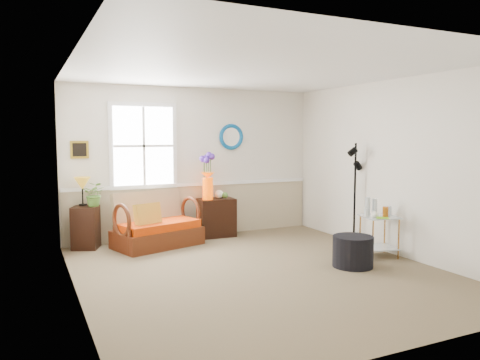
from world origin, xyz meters
name	(u,v)px	position (x,y,z in m)	size (l,w,h in m)	color
floor	(260,272)	(0.00, 0.00, 0.00)	(4.50, 5.00, 0.01)	#7C6D4E
ceiling	(260,69)	(0.00, 0.00, 2.60)	(4.50, 5.00, 0.01)	white
walls	(260,172)	(0.00, 0.00, 1.30)	(4.51, 5.01, 2.60)	silver
wainscot	(195,210)	(0.00, 2.48, 0.45)	(4.46, 0.02, 0.90)	tan
chair_rail	(195,184)	(0.00, 2.47, 0.92)	(4.46, 0.04, 0.06)	white
window	(144,146)	(-0.90, 2.47, 1.60)	(1.14, 0.06, 1.44)	white
picture	(79,150)	(-1.92, 2.48, 1.55)	(0.28, 0.03, 0.28)	#B49229
mirror	(231,137)	(0.70, 2.48, 1.75)	(0.47, 0.47, 0.07)	#117BBE
loveseat	(157,219)	(-0.82, 1.97, 0.43)	(1.33, 0.75, 0.87)	#502810
throw_pillow	(148,217)	(-1.00, 1.84, 0.50)	(0.44, 0.11, 0.44)	#C6691E
lamp_stand	(86,227)	(-1.88, 2.30, 0.33)	(0.38, 0.38, 0.67)	black
table_lamp	(82,192)	(-1.91, 2.33, 0.90)	(0.25, 0.25, 0.46)	#B4801D
potted_plant	(95,197)	(-1.74, 2.24, 0.82)	(0.34, 0.38, 0.30)	#49782C
cabinet	(216,218)	(0.31, 2.26, 0.34)	(0.63, 0.40, 0.67)	black
flower_vase	(208,177)	(0.15, 2.23, 1.07)	(0.23, 0.23, 0.79)	#F14900
side_table	(379,236)	(1.95, -0.04, 0.30)	(0.47, 0.47, 0.60)	#BF8035
tabletop_items	(377,207)	(1.90, -0.04, 0.73)	(0.43, 0.43, 0.26)	silver
floor_lamp	(355,194)	(2.10, 0.72, 0.83)	(0.24, 0.24, 1.65)	black
ottoman	(353,251)	(1.26, -0.31, 0.21)	(0.55, 0.55, 0.42)	black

